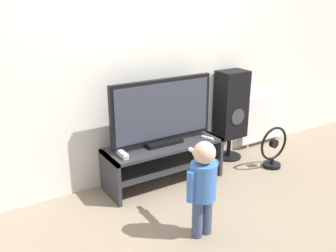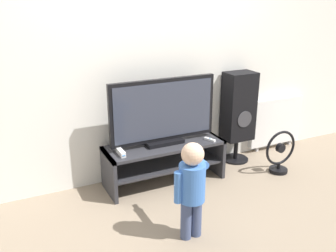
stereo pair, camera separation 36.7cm
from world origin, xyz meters
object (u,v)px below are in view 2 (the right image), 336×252
at_px(television, 163,112).
at_px(floor_fan, 280,154).
at_px(speaker_tower, 238,108).
at_px(game_console, 120,152).
at_px(remote_primary, 210,140).
at_px(radiator, 275,121).
at_px(child, 192,183).

relative_size(television, floor_fan, 2.31).
bearing_deg(speaker_tower, game_console, -172.95).
relative_size(remote_primary, speaker_tower, 0.13).
height_order(television, radiator, television).
height_order(television, game_console, television).
height_order(television, speaker_tower, television).
relative_size(child, speaker_tower, 0.78).
bearing_deg(speaker_tower, child, -138.50).
height_order(floor_fan, radiator, radiator).
bearing_deg(remote_primary, radiator, 16.56).
bearing_deg(remote_primary, television, 162.74).
bearing_deg(child, television, 77.82).
height_order(game_console, floor_fan, floor_fan).
relative_size(child, radiator, 1.08).
bearing_deg(television, floor_fan, -16.43).
height_order(television, remote_primary, television).
height_order(remote_primary, radiator, radiator).
relative_size(game_console, child, 0.24).
bearing_deg(floor_fan, speaker_tower, 117.21).
xyz_separation_m(remote_primary, floor_fan, (0.78, -0.22, -0.22)).
distance_m(television, speaker_tower, 1.01).
bearing_deg(game_console, television, 8.91).
distance_m(game_console, radiator, 2.18).
height_order(speaker_tower, radiator, speaker_tower).
bearing_deg(speaker_tower, remote_primary, -154.57).
distance_m(remote_primary, speaker_tower, 0.62).
bearing_deg(remote_primary, game_console, 175.91).
distance_m(remote_primary, radiator, 1.25).
distance_m(speaker_tower, radiator, 0.73).
distance_m(game_console, remote_primary, 0.96).
bearing_deg(television, speaker_tower, 6.14).
relative_size(game_console, speaker_tower, 0.18).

